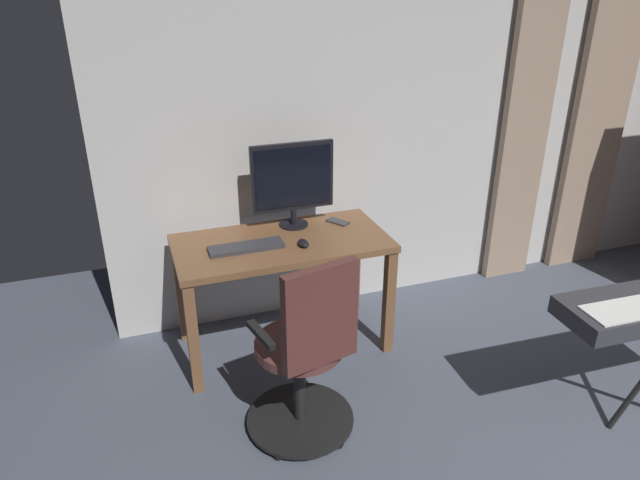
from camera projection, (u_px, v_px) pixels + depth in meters
back_room_partition at (461, 100)px, 3.93m from camera, size 4.85×0.10×2.73m
curtain_left_panel at (600, 112)px, 4.23m from camera, size 0.46×0.06×2.46m
curtain_right_panel at (527, 118)px, 4.04m from camera, size 0.36×0.06×2.46m
desk at (282, 257)px, 3.42m from camera, size 1.26×0.62×0.73m
office_chair at (306, 358)px, 2.78m from camera, size 0.56×0.56×1.02m
computer_monitor at (293, 180)px, 3.46m from camera, size 0.51×0.18×0.52m
computer_keyboard at (246, 247)px, 3.27m from camera, size 0.43×0.13×0.02m
computer_mouse at (303, 243)px, 3.30m from camera, size 0.06×0.10×0.04m
cell_phone_face_up at (338, 222)px, 3.62m from camera, size 0.14×0.16×0.01m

